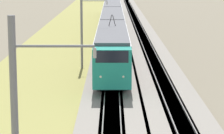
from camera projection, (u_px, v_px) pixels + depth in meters
The scene contains 7 objects.
ballast_main at pixel (112, 54), 58.96m from camera, with size 240.00×4.40×0.30m.
ballast_adjacent at pixel (150, 54), 58.95m from camera, with size 240.00×4.40×0.30m.
track_main at pixel (112, 54), 58.96m from camera, with size 240.00×1.57×0.45m.
track_adjacent at pixel (150, 54), 58.95m from camera, with size 240.00×1.57×0.45m.
grass_verge at pixel (62, 55), 58.98m from camera, with size 240.00×11.66×0.12m.
passenger_train at pixel (112, 18), 77.57m from camera, with size 81.83×2.92×5.19m.
catenary_mast_mid at pixel (82, 29), 49.84m from camera, with size 0.22×2.56×7.42m.
Camera 1 is at (-8.26, -0.05, 9.33)m, focal length 85.00 mm.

